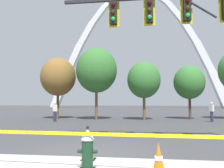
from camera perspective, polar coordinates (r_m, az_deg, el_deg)
ground_plane at (r=6.97m, az=-6.68°, el=-17.38°), size 240.00×240.00×0.00m
fire_hydrant at (r=5.44m, az=-6.16°, el=-15.96°), size 0.46×0.48×0.99m
caution_tape_barrier at (r=5.16m, az=-0.86°, el=-14.66°), size 5.78×0.30×0.91m
traffic_cone_by_hydrant at (r=4.92m, az=11.62°, el=-18.39°), size 0.36×0.36×0.73m
traffic_cone_mid_sidewalk at (r=6.37m, az=-5.88°, el=-15.30°), size 0.36×0.36×0.73m
traffic_signal_gantry at (r=9.33m, az=21.02°, el=13.53°), size 7.82×0.44×6.00m
monument_arch at (r=70.43m, az=6.06°, el=7.94°), size 53.48×2.18×38.01m
tree_far_left at (r=22.76m, az=-13.34°, el=1.76°), size 3.39×3.39×5.94m
tree_left_mid at (r=21.19m, az=-3.90°, el=3.44°), size 3.79×3.79×6.64m
tree_center_left at (r=20.84m, az=7.99°, el=1.01°), size 3.01×3.01×5.27m
tree_center_right at (r=22.74m, az=18.80°, el=0.40°), size 2.90×2.90×5.08m
pedestrian_walking_left at (r=19.28m, az=-14.16°, el=-6.73°), size 0.39×0.35×1.59m
pedestrian_standing_center at (r=20.02m, az=23.72°, el=-6.39°), size 0.35×0.39×1.59m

